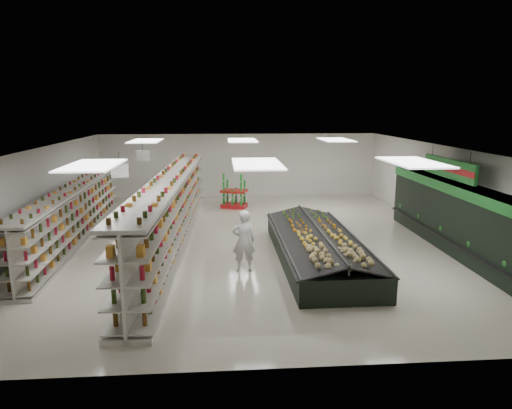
{
  "coord_description": "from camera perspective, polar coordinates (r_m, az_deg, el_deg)",
  "views": [
    {
      "loc": [
        -0.87,
        -15.25,
        4.56
      ],
      "look_at": [
        0.32,
        0.57,
        1.14
      ],
      "focal_mm": 32.0,
      "sensor_mm": 36.0,
      "label": 1
    }
  ],
  "objects": [
    {
      "name": "gondola_center",
      "position": [
        15.42,
        -10.38,
        -1.09
      ],
      "size": [
        1.51,
        13.5,
        2.33
      ],
      "rotation": [
        0.0,
        0.0,
        -0.04
      ],
      "color": "beige",
      "rests_on": "floor"
    },
    {
      "name": "shopper_background",
      "position": [
        19.59,
        -9.88,
        0.89
      ],
      "size": [
        0.63,
        0.85,
        1.58
      ],
      "primitive_type": "imported",
      "rotation": [
        0.0,
        0.0,
        1.8
      ],
      "color": "tan",
      "rests_on": "floor"
    },
    {
      "name": "wall_right",
      "position": [
        17.41,
        22.65,
        1.44
      ],
      "size": [
        0.02,
        16.0,
        3.2
      ],
      "primitive_type": "cube",
      "color": "white",
      "rests_on": "floor"
    },
    {
      "name": "wall_back",
      "position": [
        23.45,
        -2.15,
        4.91
      ],
      "size": [
        14.0,
        0.02,
        3.2
      ],
      "primitive_type": "cube",
      "color": "white",
      "rests_on": "floor"
    },
    {
      "name": "soda_endcap",
      "position": [
        20.84,
        -2.74,
        1.52
      ],
      "size": [
        1.33,
        1.1,
        1.46
      ],
      "rotation": [
        0.0,
        0.0,
        -0.32
      ],
      "color": "red",
      "rests_on": "floor"
    },
    {
      "name": "hortifruti_banner",
      "position": [
        15.6,
        22.94,
        4.18
      ],
      "size": [
        0.12,
        3.2,
        0.95
      ],
      "color": "#217D2E",
      "rests_on": "ceiling"
    },
    {
      "name": "ceiling",
      "position": [
        15.33,
        -1.04,
        7.09
      ],
      "size": [
        14.0,
        16.0,
        0.02
      ],
      "primitive_type": "cube",
      "color": "white",
      "rests_on": "wall_back"
    },
    {
      "name": "aisle_sign_far",
      "position": [
        17.59,
        -13.95,
        5.92
      ],
      "size": [
        0.52,
        0.06,
        0.75
      ],
      "color": "white",
      "rests_on": "ceiling"
    },
    {
      "name": "floor",
      "position": [
        15.94,
        -1.0,
        -4.45
      ],
      "size": [
        16.0,
        16.0,
        0.0
      ],
      "primitive_type": "plane",
      "color": "beige",
      "rests_on": "ground"
    },
    {
      "name": "produce_wall_case",
      "position": [
        15.96,
        23.44,
        -0.84
      ],
      "size": [
        0.93,
        8.0,
        2.2
      ],
      "color": "black",
      "rests_on": "floor"
    },
    {
      "name": "wall_front",
      "position": [
        7.87,
        2.39,
        -9.9
      ],
      "size": [
        14.0,
        0.02,
        3.2
      ],
      "primitive_type": "cube",
      "color": "white",
      "rests_on": "floor"
    },
    {
      "name": "shopper_main",
      "position": [
        12.78,
        -1.56,
        -4.55
      ],
      "size": [
        0.67,
        0.46,
        1.77
      ],
      "primitive_type": "imported",
      "rotation": [
        0.0,
        0.0,
        3.21
      ],
      "color": "white",
      "rests_on": "floor"
    },
    {
      "name": "produce_island",
      "position": [
        13.9,
        7.74,
        -5.11
      ],
      "size": [
        2.47,
        6.72,
        1.0
      ],
      "rotation": [
        0.0,
        0.0,
        0.01
      ],
      "color": "black",
      "rests_on": "floor"
    },
    {
      "name": "aisle_sign_near",
      "position": [
        13.69,
        -16.67,
        4.08
      ],
      "size": [
        0.52,
        0.06,
        0.75
      ],
      "color": "white",
      "rests_on": "ceiling"
    },
    {
      "name": "gondola_left",
      "position": [
        16.95,
        -21.68,
        -1.33
      ],
      "size": [
        1.15,
        10.76,
        1.86
      ],
      "rotation": [
        0.0,
        0.0,
        0.03
      ],
      "color": "beige",
      "rests_on": "floor"
    },
    {
      "name": "wall_left",
      "position": [
        16.7,
        -25.77,
        0.74
      ],
      "size": [
        0.02,
        16.0,
        3.2
      ],
      "primitive_type": "cube",
      "color": "white",
      "rests_on": "floor"
    }
  ]
}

